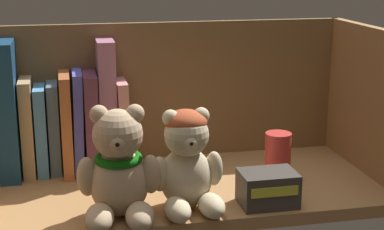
{
  "coord_description": "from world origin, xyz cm",
  "views": [
    {
      "loc": [
        -16.72,
        -91.13,
        38.98
      ],
      "look_at": [
        2.76,
        0.0,
        13.86
      ],
      "focal_mm": 56.33,
      "sensor_mm": 36.0,
      "label": 1
    }
  ],
  "objects_px": {
    "book_3": "(42,128)",
    "book_5": "(66,120)",
    "teddy_bear_larger": "(119,171)",
    "teddy_bear_smaller": "(187,163)",
    "book_7": "(91,119)",
    "book_9": "(123,122)",
    "book_1": "(9,107)",
    "book_2": "(28,125)",
    "pillar_candle": "(278,155)",
    "book_4": "(54,126)",
    "book_6": "(78,119)",
    "book_8": "(107,103)",
    "small_product_box": "(268,188)"
  },
  "relations": [
    {
      "from": "book_3",
      "to": "book_5",
      "type": "xyz_separation_m",
      "value": [
        0.04,
        0.0,
        0.01
      ]
    },
    {
      "from": "teddy_bear_larger",
      "to": "teddy_bear_smaller",
      "type": "height_order",
      "value": "teddy_bear_larger"
    },
    {
      "from": "book_7",
      "to": "book_9",
      "type": "bearing_deg",
      "value": 0.0
    },
    {
      "from": "book_1",
      "to": "book_2",
      "type": "relative_size",
      "value": 1.4
    },
    {
      "from": "pillar_candle",
      "to": "book_9",
      "type": "bearing_deg",
      "value": 153.23
    },
    {
      "from": "book_2",
      "to": "book_7",
      "type": "bearing_deg",
      "value": 0.0
    },
    {
      "from": "book_2",
      "to": "pillar_candle",
      "type": "height_order",
      "value": "book_2"
    },
    {
      "from": "book_4",
      "to": "teddy_bear_smaller",
      "type": "xyz_separation_m",
      "value": [
        0.19,
        -0.22,
        -0.01
      ]
    },
    {
      "from": "book_2",
      "to": "book_7",
      "type": "relative_size",
      "value": 0.96
    },
    {
      "from": "book_2",
      "to": "book_3",
      "type": "height_order",
      "value": "book_2"
    },
    {
      "from": "book_6",
      "to": "teddy_bear_larger",
      "type": "distance_m",
      "value": 0.24
    },
    {
      "from": "book_5",
      "to": "book_2",
      "type": "bearing_deg",
      "value": 180.0
    },
    {
      "from": "book_1",
      "to": "teddy_bear_larger",
      "type": "bearing_deg",
      "value": -54.39
    },
    {
      "from": "book_8",
      "to": "book_9",
      "type": "distance_m",
      "value": 0.04
    },
    {
      "from": "book_9",
      "to": "teddy_bear_smaller",
      "type": "distance_m",
      "value": 0.23
    },
    {
      "from": "book_4",
      "to": "teddy_bear_larger",
      "type": "height_order",
      "value": "teddy_bear_larger"
    },
    {
      "from": "book_6",
      "to": "teddy_bear_smaller",
      "type": "relative_size",
      "value": 1.15
    },
    {
      "from": "book_2",
      "to": "small_product_box",
      "type": "xyz_separation_m",
      "value": [
        0.36,
        -0.23,
        -0.06
      ]
    },
    {
      "from": "book_3",
      "to": "small_product_box",
      "type": "xyz_separation_m",
      "value": [
        0.34,
        -0.23,
        -0.05
      ]
    },
    {
      "from": "teddy_bear_smaller",
      "to": "book_4",
      "type": "bearing_deg",
      "value": 131.24
    },
    {
      "from": "book_1",
      "to": "book_4",
      "type": "relative_size",
      "value": 1.48
    },
    {
      "from": "book_8",
      "to": "small_product_box",
      "type": "relative_size",
      "value": 2.68
    },
    {
      "from": "book_1",
      "to": "book_6",
      "type": "distance_m",
      "value": 0.12
    },
    {
      "from": "book_3",
      "to": "book_4",
      "type": "xyz_separation_m",
      "value": [
        0.02,
        0.0,
        0.0
      ]
    },
    {
      "from": "book_7",
      "to": "small_product_box",
      "type": "xyz_separation_m",
      "value": [
        0.25,
        -0.23,
        -0.06
      ]
    },
    {
      "from": "book_3",
      "to": "book_5",
      "type": "height_order",
      "value": "book_5"
    },
    {
      "from": "book_8",
      "to": "book_9",
      "type": "xyz_separation_m",
      "value": [
        0.03,
        0.0,
        -0.04
      ]
    },
    {
      "from": "book_2",
      "to": "small_product_box",
      "type": "height_order",
      "value": "book_2"
    },
    {
      "from": "book_1",
      "to": "book_3",
      "type": "distance_m",
      "value": 0.07
    },
    {
      "from": "book_4",
      "to": "teddy_bear_smaller",
      "type": "height_order",
      "value": "book_4"
    },
    {
      "from": "book_7",
      "to": "teddy_bear_larger",
      "type": "bearing_deg",
      "value": -83.14
    },
    {
      "from": "book_6",
      "to": "book_2",
      "type": "bearing_deg",
      "value": 180.0
    },
    {
      "from": "book_2",
      "to": "book_9",
      "type": "distance_m",
      "value": 0.16
    },
    {
      "from": "book_1",
      "to": "pillar_candle",
      "type": "height_order",
      "value": "book_1"
    },
    {
      "from": "book_6",
      "to": "book_8",
      "type": "relative_size",
      "value": 0.77
    },
    {
      "from": "book_8",
      "to": "teddy_bear_larger",
      "type": "bearing_deg",
      "value": -90.38
    },
    {
      "from": "book_3",
      "to": "book_6",
      "type": "distance_m",
      "value": 0.06
    },
    {
      "from": "book_2",
      "to": "book_8",
      "type": "distance_m",
      "value": 0.14
    },
    {
      "from": "book_3",
      "to": "pillar_candle",
      "type": "relative_size",
      "value": 1.93
    },
    {
      "from": "book_2",
      "to": "book_8",
      "type": "bearing_deg",
      "value": 0.0
    },
    {
      "from": "book_4",
      "to": "book_7",
      "type": "height_order",
      "value": "book_7"
    },
    {
      "from": "book_1",
      "to": "book_8",
      "type": "xyz_separation_m",
      "value": [
        0.17,
        0.0,
        -0.0
      ]
    },
    {
      "from": "book_2",
      "to": "book_9",
      "type": "bearing_deg",
      "value": 0.0
    },
    {
      "from": "teddy_bear_larger",
      "to": "pillar_candle",
      "type": "xyz_separation_m",
      "value": [
        0.28,
        0.1,
        -0.03
      ]
    },
    {
      "from": "book_1",
      "to": "book_4",
      "type": "bearing_deg",
      "value": 0.0
    },
    {
      "from": "book_1",
      "to": "book_2",
      "type": "bearing_deg",
      "value": 0.0
    },
    {
      "from": "teddy_bear_smaller",
      "to": "pillar_candle",
      "type": "distance_m",
      "value": 0.2
    },
    {
      "from": "book_8",
      "to": "small_product_box",
      "type": "height_order",
      "value": "book_8"
    },
    {
      "from": "book_2",
      "to": "book_9",
      "type": "xyz_separation_m",
      "value": [
        0.16,
        0.0,
        -0.0
      ]
    },
    {
      "from": "book_3",
      "to": "book_4",
      "type": "height_order",
      "value": "book_4"
    }
  ]
}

